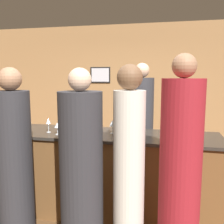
{
  "coord_description": "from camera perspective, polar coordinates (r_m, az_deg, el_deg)",
  "views": [
    {
      "loc": [
        0.86,
        -2.88,
        1.72
      ],
      "look_at": [
        0.2,
        0.1,
        1.28
      ],
      "focal_mm": 40.0,
      "sensor_mm": 36.0,
      "label": 1
    }
  ],
  "objects": [
    {
      "name": "guest_4",
      "position": [
        2.32,
        3.86,
        -13.33
      ],
      "size": [
        0.28,
        0.28,
        1.83
      ],
      "color": "silver",
      "rests_on": "ground_plane"
    },
    {
      "name": "guest_0",
      "position": [
        2.36,
        -7.0,
        -14.23
      ],
      "size": [
        0.39,
        0.39,
        1.8
      ],
      "color": "#2D2D33",
      "rests_on": "ground_plane"
    },
    {
      "name": "wine_glass_1",
      "position": [
        3.17,
        -14.35,
        -2.2
      ],
      "size": [
        0.06,
        0.06,
        0.17
      ],
      "color": "silver",
      "rests_on": "bar_counter"
    },
    {
      "name": "guest_2",
      "position": [
        2.72,
        -21.35,
        -11.26
      ],
      "size": [
        0.35,
        0.35,
        1.81
      ],
      "color": "#2D2D33",
      "rests_on": "ground_plane"
    },
    {
      "name": "ground_plane",
      "position": [
        3.46,
        -3.89,
        -21.65
      ],
      "size": [
        14.0,
        14.0,
        0.0
      ],
      "primitive_type": "plane",
      "color": "brown"
    },
    {
      "name": "wine_bottle_1",
      "position": [
        2.88,
        1.04,
        -3.36
      ],
      "size": [
        0.07,
        0.07,
        0.3
      ],
      "color": "#19381E",
      "rests_on": "bar_counter"
    },
    {
      "name": "ice_bucket",
      "position": [
        3.56,
        -19.88,
        -1.95
      ],
      "size": [
        0.2,
        0.2,
        0.19
      ],
      "color": "#9E9993",
      "rests_on": "bar_counter"
    },
    {
      "name": "wine_glass_4",
      "position": [
        3.13,
        -7.23,
        -2.31
      ],
      "size": [
        0.07,
        0.07,
        0.16
      ],
      "color": "silver",
      "rests_on": "bar_counter"
    },
    {
      "name": "wine_glass_6",
      "position": [
        2.84,
        4.47,
        -3.32
      ],
      "size": [
        0.07,
        0.07,
        0.16
      ],
      "color": "silver",
      "rests_on": "bar_counter"
    },
    {
      "name": "wine_glass_3",
      "position": [
        3.32,
        -18.64,
        -1.86
      ],
      "size": [
        0.08,
        0.08,
        0.18
      ],
      "color": "silver",
      "rests_on": "bar_counter"
    },
    {
      "name": "bartender",
      "position": [
        3.71,
        6.66,
        -4.83
      ],
      "size": [
        0.35,
        0.35,
        1.91
      ],
      "rotation": [
        0.0,
        0.0,
        3.14
      ],
      "color": "#2D2D33",
      "rests_on": "ground_plane"
    },
    {
      "name": "back_wall",
      "position": [
        5.43,
        3.32,
        4.78
      ],
      "size": [
        8.0,
        0.08,
        2.8
      ],
      "color": "#A37547",
      "rests_on": "ground_plane"
    },
    {
      "name": "wine_glass_0",
      "position": [
        3.02,
        0.07,
        -2.66
      ],
      "size": [
        0.07,
        0.07,
        0.16
      ],
      "color": "silver",
      "rests_on": "bar_counter"
    },
    {
      "name": "wine_bottle_2",
      "position": [
        3.85,
        -21.75,
        -0.82
      ],
      "size": [
        0.08,
        0.08,
        0.32
      ],
      "color": "black",
      "rests_on": "bar_counter"
    },
    {
      "name": "wine_glass_5",
      "position": [
        3.04,
        -12.39,
        -3.02
      ],
      "size": [
        0.07,
        0.07,
        0.14
      ],
      "color": "silver",
      "rests_on": "bar_counter"
    },
    {
      "name": "wine_glass_2",
      "position": [
        2.91,
        15.27,
        -3.03
      ],
      "size": [
        0.07,
        0.07,
        0.18
      ],
      "color": "silver",
      "rests_on": "bar_counter"
    },
    {
      "name": "guest_1",
      "position": [
        2.22,
        15.24,
        -14.27
      ],
      "size": [
        0.34,
        0.34,
        1.9
      ],
      "color": "maroon",
      "rests_on": "ground_plane"
    },
    {
      "name": "wine_bottle_0",
      "position": [
        3.24,
        3.2,
        -2.01
      ],
      "size": [
        0.08,
        0.08,
        0.29
      ],
      "color": "#19381E",
      "rests_on": "bar_counter"
    },
    {
      "name": "bar_counter",
      "position": [
        3.24,
        -3.98,
        -13.67
      ],
      "size": [
        3.01,
        0.73,
        1.03
      ],
      "color": "brown",
      "rests_on": "ground_plane"
    }
  ]
}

